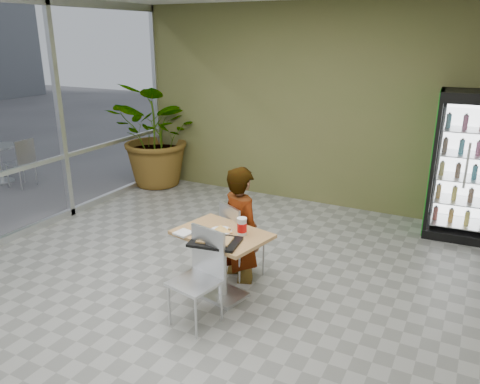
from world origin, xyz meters
name	(u,v)px	position (x,y,z in m)	size (l,w,h in m)	color
ground	(191,296)	(0.00, 0.00, 0.00)	(7.00, 7.00, 0.00)	gray
room_envelope	(185,153)	(0.00, 0.00, 1.60)	(6.00, 7.00, 3.20)	beige
dining_table	(222,251)	(0.31, 0.16, 0.54)	(1.06, 0.84, 0.75)	tan
chair_far	(237,235)	(0.23, 0.63, 0.53)	(0.54, 0.54, 0.90)	silver
chair_near	(202,269)	(0.34, -0.30, 0.55)	(0.49, 0.50, 0.95)	silver
seated_woman	(242,235)	(0.28, 0.67, 0.52)	(0.60, 0.39, 1.63)	black
pizza_plate	(221,230)	(0.29, 0.18, 0.77)	(0.34, 0.30, 0.03)	silver
soda_cup	(242,227)	(0.52, 0.21, 0.84)	(0.10, 0.10, 0.18)	silver
napkin_stack	(184,233)	(-0.02, -0.06, 0.76)	(0.16, 0.16, 0.02)	silver
cafeteria_tray	(215,242)	(0.38, -0.10, 0.76)	(0.48, 0.35, 0.03)	black
beverage_fridge	(467,166)	(2.45, 3.13, 1.01)	(0.96, 0.76, 2.01)	black
potted_plant	(160,135)	(-2.65, 3.08, 0.96)	(1.73, 1.49, 1.92)	#2F5A24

